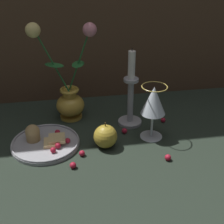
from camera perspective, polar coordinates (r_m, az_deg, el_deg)
The scene contains 11 objects.
ground_plane at distance 1.00m, azimuth -0.46°, elevation -5.01°, with size 2.40×2.40×0.00m, color #232D23.
vase at distance 1.09m, azimuth -7.89°, elevation 3.61°, with size 0.22×0.10×0.35m.
plate_with_pastries at distance 0.99m, azimuth -12.28°, elevation -5.26°, with size 0.21×0.21×0.06m.
wine_glass at distance 0.96m, azimuth 7.59°, elevation 1.78°, with size 0.08×0.08×0.18m.
candlestick at distance 1.04m, azimuth 3.41°, elevation 2.67°, with size 0.08×0.08×0.27m.
apple_beside_vase at distance 0.95m, azimuth -1.22°, elevation -4.46°, with size 0.07×0.07×0.08m.
berry_near_plate at distance 1.03m, azimuth 2.29°, elevation -3.46°, with size 0.02×0.02×0.02m, color #AD192D.
berry_front_center at distance 1.10m, azimuth 9.33°, elevation -1.45°, with size 0.02×0.02×0.02m, color #AD192D.
berry_by_glass_stem at distance 0.92m, azimuth 10.19°, elevation -8.19°, with size 0.02×0.02×0.02m, color #AD192D.
berry_under_candlestick at distance 0.93m, azimuth -5.51°, elevation -7.53°, with size 0.02×0.02×0.02m, color #AD192D.
berry_far_right at distance 0.89m, azimuth -7.15°, elevation -9.65°, with size 0.02×0.02×0.02m, color #AD192D.
Camera 1 is at (-0.13, -0.82, 0.56)m, focal length 50.00 mm.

